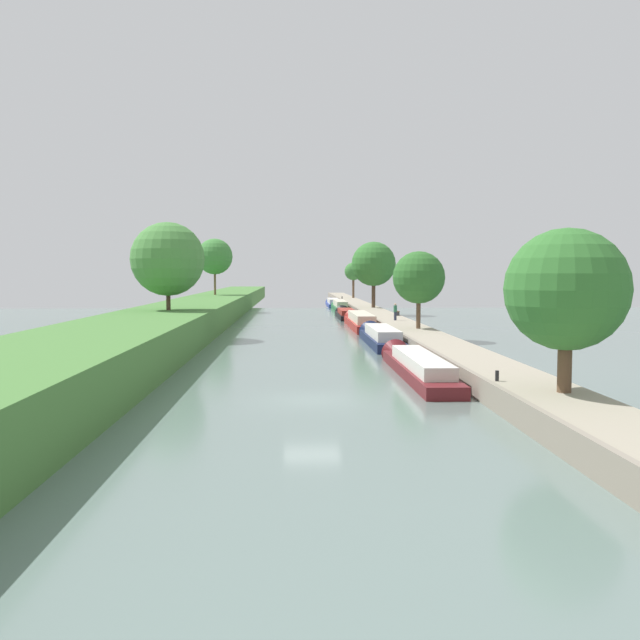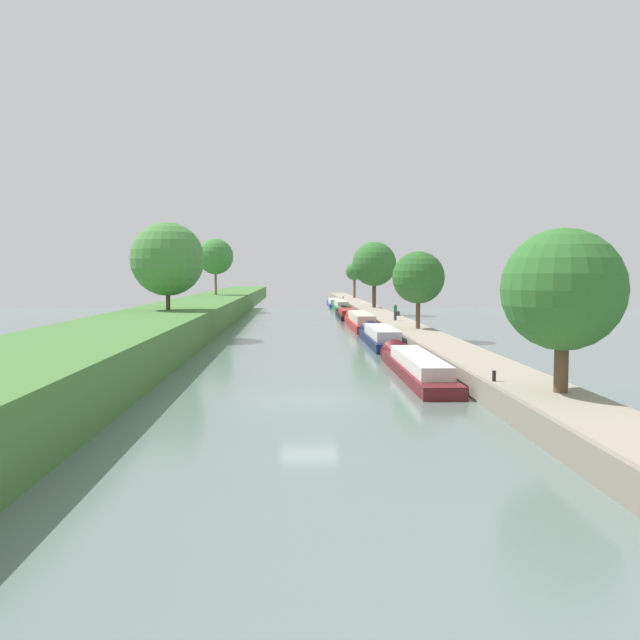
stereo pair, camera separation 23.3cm
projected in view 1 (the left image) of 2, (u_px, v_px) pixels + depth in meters
ground_plane at (312, 400)px, 30.21m from camera, size 160.00×160.00×0.00m
left_grassy_bank at (48, 373)px, 29.68m from camera, size 7.95×260.00×2.48m
right_towpath at (517, 387)px, 30.53m from camera, size 3.30×260.00×1.03m
stone_quay at (477, 387)px, 30.46m from camera, size 0.25×260.00×1.08m
narrowboat_maroon at (416, 365)px, 37.66m from camera, size 1.96×15.57×1.89m
narrowboat_navy at (380, 337)px, 54.12m from camera, size 2.17×13.96×2.12m
narrowboat_red at (360, 321)px, 70.45m from camera, size 2.16×17.03×2.23m
narrowboat_black at (346, 314)px, 85.93m from camera, size 2.15×12.58×2.04m
narrowboat_green at (340, 307)px, 101.05m from camera, size 1.81×15.45×2.06m
narrowboat_blue at (333, 303)px, 115.72m from camera, size 2.03×13.35×2.01m
tree_rightbank_near at (566, 290)px, 25.98m from camera, size 4.68×4.68×6.30m
tree_rightbank_midnear at (419, 278)px, 56.11m from camera, size 4.31×4.31×6.37m
tree_rightbank_midfar at (374, 264)px, 90.44m from camera, size 5.87×5.87×8.73m
tree_rightbank_far at (353, 272)px, 126.19m from camera, size 3.27×3.27×6.53m
tree_leftbank_downstream at (168, 259)px, 57.14m from camera, size 6.18×6.18×7.38m
tree_leftbank_upstream at (215, 257)px, 97.41m from camera, size 5.11×5.11×8.03m
person_walking at (395, 311)px, 66.26m from camera, size 0.34×0.34×1.66m
mooring_bollard_near at (497, 376)px, 28.95m from camera, size 0.16×0.16×0.45m
mooring_bollard_far at (342, 298)px, 121.47m from camera, size 0.16×0.16×0.45m
park_bench at (397, 312)px, 73.95m from camera, size 0.44×1.50×0.47m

